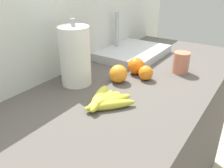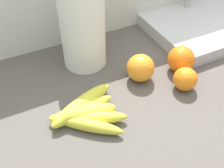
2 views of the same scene
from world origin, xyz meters
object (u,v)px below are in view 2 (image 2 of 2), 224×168
(banana_bunch, at_px, (84,113))
(sink_basin, at_px, (205,24))
(orange_back_left, at_px, (181,59))
(orange_right, at_px, (185,79))
(orange_front, at_px, (140,68))
(paper_towel_roll, at_px, (83,27))

(banana_bunch, height_order, sink_basin, sink_basin)
(orange_back_left, xyz_separation_m, orange_right, (-0.04, -0.07, -0.01))
(orange_front, height_order, orange_back_left, same)
(orange_front, xyz_separation_m, orange_right, (0.09, -0.09, -0.01))
(orange_front, distance_m, sink_basin, 0.37)
(orange_back_left, bearing_deg, paper_towel_roll, 145.64)
(orange_right, distance_m, sink_basin, 0.33)
(orange_back_left, bearing_deg, banana_bunch, -171.36)
(sink_basin, bearing_deg, orange_right, -140.11)
(paper_towel_roll, relative_size, sink_basin, 0.70)
(orange_back_left, distance_m, paper_towel_roll, 0.30)
(orange_front, distance_m, orange_back_left, 0.13)
(orange_front, xyz_separation_m, paper_towel_roll, (-0.11, 0.14, 0.08))
(orange_front, height_order, paper_towel_roll, paper_towel_roll)
(orange_back_left, height_order, orange_right, orange_back_left)
(orange_front, xyz_separation_m, sink_basin, (0.34, 0.13, -0.02))
(orange_front, height_order, sink_basin, sink_basin)
(orange_back_left, relative_size, paper_towel_roll, 0.29)
(orange_back_left, distance_m, sink_basin, 0.26)
(orange_front, xyz_separation_m, orange_back_left, (0.13, -0.02, -0.00))
(orange_back_left, relative_size, orange_right, 1.20)
(banana_bunch, distance_m, orange_front, 0.21)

